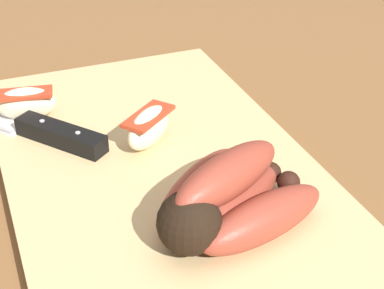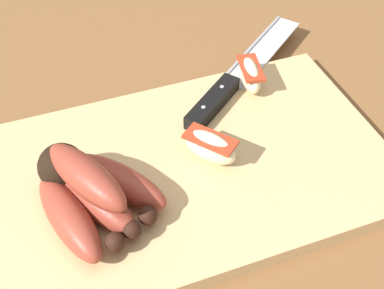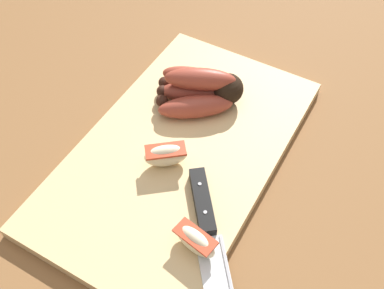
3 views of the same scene
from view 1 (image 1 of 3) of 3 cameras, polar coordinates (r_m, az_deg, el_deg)
ground_plane at (r=0.57m, az=-3.73°, el=-3.90°), size 6.00×6.00×0.00m
cutting_board at (r=0.57m, az=-3.11°, el=-2.61°), size 0.47×0.28×0.02m
banana_bunch at (r=0.48m, az=3.15°, el=-5.20°), size 0.14×0.15×0.07m
chefs_knife at (r=0.63m, az=-15.61°, el=1.79°), size 0.24×0.20×0.02m
apple_wedge_near at (r=0.58m, az=-4.11°, el=1.69°), size 0.06×0.06×0.04m
apple_wedge_middle at (r=0.65m, az=-15.42°, el=3.82°), size 0.03×0.06×0.04m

